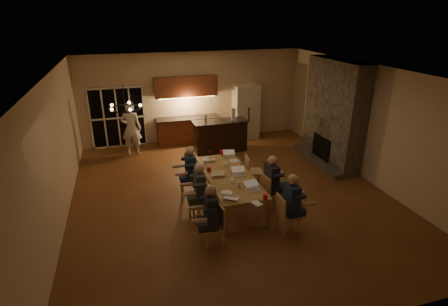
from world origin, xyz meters
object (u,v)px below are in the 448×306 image
at_px(laptop_d, 239,171).
at_px(laptop_f, 229,154).
at_px(refrigerator, 246,112).
at_px(mug_mid, 226,165).
at_px(can_silver, 239,185).
at_px(plate_far, 234,161).
at_px(can_right, 241,166).
at_px(person_left_near, 211,216).
at_px(laptop_b, 253,186).
at_px(plate_left, 227,193).
at_px(bar_island, 220,136).
at_px(person_right_mid, 271,183).
at_px(bar_blender, 234,114).
at_px(chandelier, 125,108).
at_px(chair_right_mid, 272,191).
at_px(standing_person, 131,129).
at_px(chair_right_far, 254,171).
at_px(laptop_c, 217,171).
at_px(dining_table, 229,189).
at_px(laptop_e, 209,156).
at_px(redcup_near, 265,197).
at_px(can_cola, 210,153).
at_px(redcup_far, 222,152).
at_px(chair_right_near, 288,214).
at_px(person_left_far, 191,172).
at_px(bar_bottle, 206,118).
at_px(chair_left_mid, 199,203).
at_px(mug_back, 205,162).
at_px(mug_front, 232,181).
at_px(plate_near, 252,182).
at_px(redcup_mid, 209,170).
at_px(person_left_mid, 200,191).
at_px(laptop_a, 232,193).
at_px(chair_left_near, 211,226).

xyz_separation_m(laptop_d, laptop_f, (0.10, 1.13, 0.00)).
distance_m(refrigerator, mug_mid, 4.51).
relative_size(can_silver, plate_far, 0.48).
bearing_deg(can_right, person_left_near, -124.16).
distance_m(laptop_d, laptop_f, 1.14).
relative_size(laptop_b, plate_far, 1.27).
height_order(can_right, plate_left, can_right).
bearing_deg(laptop_d, can_silver, -101.61).
bearing_deg(bar_island, person_right_mid, -88.85).
distance_m(bar_island, bar_blender, 0.87).
bearing_deg(mug_mid, chandelier, -155.12).
bearing_deg(chair_right_mid, standing_person, 24.67).
xyz_separation_m(chair_right_far, mug_mid, (-0.85, -0.14, 0.36)).
bearing_deg(can_silver, laptop_c, 110.61).
relative_size(dining_table, laptop_e, 8.56).
bearing_deg(redcup_near, can_cola, 101.08).
distance_m(chair_right_far, can_cola, 1.34).
bearing_deg(redcup_far, chair_right_near, -77.58).
distance_m(mug_mid, redcup_far, 0.84).
xyz_separation_m(person_left_far, can_right, (1.26, -0.28, 0.12)).
bearing_deg(bar_bottle, refrigerator, 31.21).
bearing_deg(can_right, chandelier, -162.12).
height_order(chair_left_mid, laptop_d, laptop_d).
distance_m(person_right_mid, mug_back, 1.91).
xyz_separation_m(bar_island, person_left_far, (-1.59, -2.86, 0.15)).
bearing_deg(refrigerator, chair_right_mid, -102.48).
distance_m(person_left_near, standing_person, 5.73).
relative_size(redcup_near, can_right, 1.00).
bearing_deg(mug_front, laptop_d, 50.74).
distance_m(dining_table, person_left_far, 1.08).
bearing_deg(laptop_c, chair_left_mid, 51.14).
height_order(standing_person, can_silver, standing_person).
distance_m(laptop_b, can_right, 1.20).
bearing_deg(laptop_f, mug_back, -151.36).
bearing_deg(redcup_near, mug_mid, 99.75).
bearing_deg(plate_near, chair_right_mid, -2.17).
bearing_deg(laptop_f, person_right_mid, -57.61).
bearing_deg(chair_right_far, redcup_mid, 109.31).
bearing_deg(redcup_far, person_left_near, -109.83).
bearing_deg(standing_person, person_left_mid, 118.31).
xyz_separation_m(dining_table, mug_front, (-0.05, -0.41, 0.43)).
bearing_deg(refrigerator, laptop_d, -111.52).
height_order(chair_left_mid, chair_right_far, same).
distance_m(person_left_mid, redcup_near, 1.51).
bearing_deg(plate_left, laptop_c, 86.92).
xyz_separation_m(chair_right_near, chandelier, (-3.13, 1.02, 2.31)).
bearing_deg(laptop_a, chair_left_near, 74.02).
xyz_separation_m(redcup_far, plate_far, (0.19, -0.55, -0.05)).
bearing_deg(person_left_near, chair_left_near, 170.47).
distance_m(chandelier, plate_near, 3.33).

